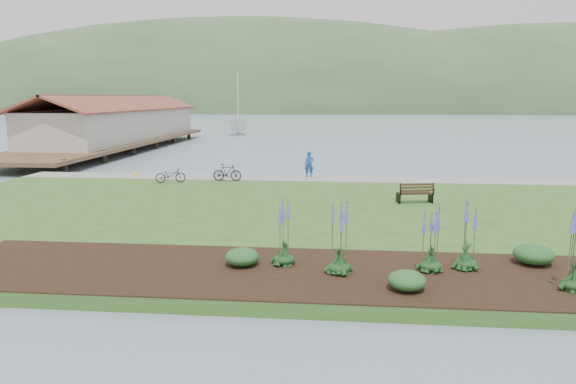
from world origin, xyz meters
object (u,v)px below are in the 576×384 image
object	(u,v)px
park_bench	(415,193)
bicycle_a	(170,175)
person	(309,162)
sailboat	(239,135)

from	to	relation	value
park_bench	bicycle_a	size ratio (longest dim) A/B	1.00
park_bench	person	distance (m)	9.01
sailboat	bicycle_a	bearing A→B (deg)	-91.02
park_bench	bicycle_a	bearing A→B (deg)	149.47
person	sailboat	distance (m)	42.79
sailboat	park_bench	bearing A→B (deg)	-76.90
person	sailboat	size ratio (longest dim) A/B	0.07
person	bicycle_a	distance (m)	8.26
person	sailboat	xyz separation A→B (m)	(-12.26, 40.97, -1.32)
park_bench	sailboat	bearing A→B (deg)	98.64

